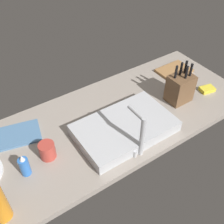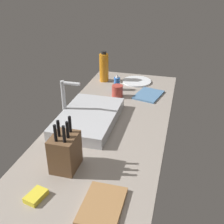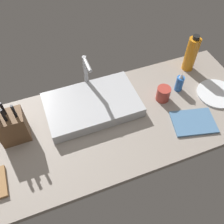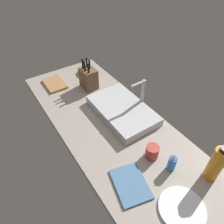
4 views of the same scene
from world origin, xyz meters
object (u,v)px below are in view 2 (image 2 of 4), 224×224
at_px(soap_bottle, 117,83).
at_px(knife_block, 65,152).
at_px(coffee_mug, 117,91).
at_px(dish_towel, 149,95).
at_px(faucet, 65,97).
at_px(dish_sponge, 36,196).
at_px(water_bottle, 104,67).
at_px(dinner_plate, 137,81).
at_px(sink_basin, 89,118).
at_px(cutting_board, 102,205).

bearing_deg(soap_bottle, knife_block, 179.76).
bearing_deg(coffee_mug, dish_towel, -70.38).
relative_size(faucet, dish_sponge, 2.69).
relative_size(soap_bottle, water_bottle, 0.51).
xyz_separation_m(knife_block, dinner_plate, (1.16, -0.12, -0.08)).
distance_m(dish_towel, coffee_mug, 0.23).
height_order(dish_towel, coffee_mug, coffee_mug).
xyz_separation_m(soap_bottle, dish_sponge, (-1.17, 0.04, -0.04)).
relative_size(sink_basin, knife_block, 2.07).
relative_size(sink_basin, faucet, 2.13).
height_order(water_bottle, dish_sponge, water_bottle).
relative_size(cutting_board, dish_towel, 0.98).
bearing_deg(water_bottle, cutting_board, -163.94).
relative_size(faucet, dish_towel, 1.06).
height_order(cutting_board, dish_towel, cutting_board).
bearing_deg(soap_bottle, water_bottle, 43.60).
relative_size(coffee_mug, dish_sponge, 0.96).
bearing_deg(water_bottle, faucet, 176.04).
bearing_deg(dish_towel, soap_bottle, 79.15).
bearing_deg(faucet, soap_bottle, -20.72).
height_order(dish_towel, dish_sponge, dish_sponge).
relative_size(dish_towel, dish_sponge, 2.55).
distance_m(soap_bottle, water_bottle, 0.22).
xyz_separation_m(faucet, dinner_plate, (0.70, -0.31, -0.14)).
distance_m(faucet, water_bottle, 0.67).
distance_m(faucet, soap_bottle, 0.55).
distance_m(soap_bottle, dish_sponge, 1.18).
xyz_separation_m(sink_basin, dish_towel, (0.48, -0.29, -0.03)).
bearing_deg(faucet, knife_block, -157.31).
bearing_deg(knife_block, faucet, 22.64).
bearing_deg(knife_block, coffee_mug, -2.67).
height_order(knife_block, cutting_board, knife_block).
xyz_separation_m(cutting_board, dish_sponge, (-0.02, 0.27, 0.00)).
xyz_separation_m(knife_block, soap_bottle, (0.96, -0.00, -0.03)).
bearing_deg(coffee_mug, dish_sponge, 175.76).
xyz_separation_m(knife_block, dish_sponge, (-0.21, 0.04, -0.08)).
relative_size(cutting_board, water_bottle, 0.91).
height_order(soap_bottle, water_bottle, water_bottle).
bearing_deg(sink_basin, cutting_board, -156.31).
bearing_deg(faucet, sink_basin, -98.46).
distance_m(soap_bottle, dinner_plate, 0.23).
bearing_deg(soap_bottle, coffee_mug, -164.72).
bearing_deg(dinner_plate, sink_basin, 167.46).
relative_size(faucet, soap_bottle, 1.93).
xyz_separation_m(knife_block, cutting_board, (-0.19, -0.23, -0.08)).
distance_m(soap_bottle, dish_towel, 0.26).
xyz_separation_m(faucet, soap_bottle, (0.51, -0.19, -0.09)).
bearing_deg(water_bottle, dinner_plate, -81.10).
distance_m(knife_block, coffee_mug, 0.84).
distance_m(knife_block, dish_towel, 0.95).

